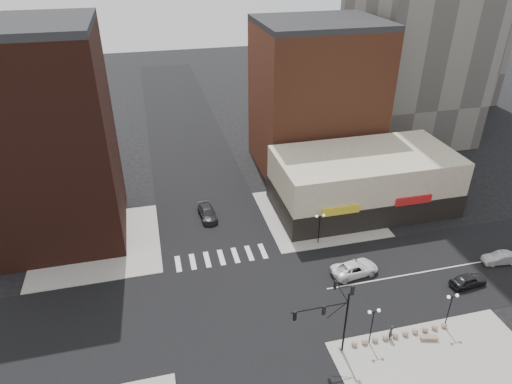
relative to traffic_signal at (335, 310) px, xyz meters
name	(u,v)px	position (x,y,z in m)	size (l,w,h in m)	color
ground	(236,305)	(-7.24, 7.83, -4.96)	(240.00, 240.00, 0.00)	black
road_ew	(236,305)	(-7.24, 7.83, -4.95)	(200.00, 14.00, 0.02)	black
road_ns	(236,305)	(-7.24, 7.83, -4.95)	(14.00, 200.00, 0.02)	black
sidewalk_nw	(98,244)	(-21.74, 22.33, -4.90)	(15.00, 15.00, 0.12)	gray
sidewalk_ne	(318,213)	(7.26, 22.33, -4.90)	(15.00, 15.00, 0.12)	gray
building_nw	(40,142)	(-26.24, 26.33, 7.54)	(16.00, 15.00, 25.00)	#361811
building_ne_midrise	(316,100)	(11.76, 37.33, 6.04)	(18.00, 15.00, 22.00)	brown
building_ne_row	(363,185)	(13.76, 22.83, -1.66)	(24.20, 12.20, 8.00)	beige
traffic_signal	(335,310)	(0.00, 0.00, 0.00)	(5.59, 3.09, 7.77)	black
street_lamp_se_a	(373,318)	(3.76, -0.17, -1.67)	(1.22, 0.32, 4.16)	black
street_lamp_se_b	(451,303)	(11.76, -0.17, -1.67)	(1.22, 0.32, 4.16)	black
street_lamp_ne	(320,222)	(4.76, 15.83, -1.67)	(1.22, 0.32, 4.16)	black
bollard_row	(400,334)	(6.99, -0.17, -4.56)	(10.01, 0.56, 0.56)	#9F7C6D
white_suv	(355,268)	(6.70, 9.51, -4.21)	(2.49, 5.40, 1.50)	white
dark_sedan_east	(468,280)	(17.85, 4.69, -4.26)	(1.66, 4.14, 1.41)	black
silver_sedan	(500,258)	(23.95, 7.20, -4.28)	(1.43, 4.11, 1.35)	#A6A7AC
dark_sedan_north	(207,213)	(-7.59, 25.06, -4.24)	(2.02, 4.96, 1.44)	black
pedestrian	(391,332)	(5.89, -0.17, -4.02)	(0.60, 0.39, 1.64)	#28262B
stone_bench	(429,338)	(9.42, -1.17, -4.63)	(1.76, 0.93, 0.39)	gray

